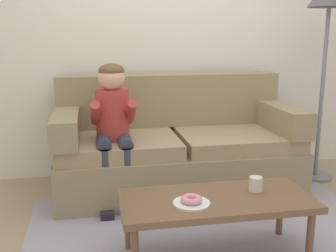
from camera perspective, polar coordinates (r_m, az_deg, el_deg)
ground at (r=2.89m, az=5.68°, el=-14.48°), size 10.00×10.00×0.00m
wall_back at (r=3.94m, az=0.24°, el=13.90°), size 8.00×0.10×2.80m
area_rug at (r=2.68m, az=7.25°, el=-16.73°), size 2.44×1.99×0.01m
couch at (r=3.52m, az=1.15°, el=-3.29°), size 2.01×0.90×0.97m
coffee_table at (r=2.45m, az=6.77°, el=-10.77°), size 1.13×0.50×0.39m
person_child at (r=3.17m, az=-7.66°, el=0.82°), size 0.34×0.58×1.10m
plate at (r=2.33m, az=3.29°, el=-10.75°), size 0.21×0.21×0.01m
donut at (r=2.32m, az=3.30°, el=-10.18°), size 0.16×0.16×0.04m
mug at (r=2.55m, az=12.15°, el=-7.94°), size 0.08×0.08×0.09m
toy_controller at (r=3.13m, az=13.46°, el=-12.04°), size 0.23×0.09×0.05m
floor_lamp at (r=3.90m, az=21.55°, el=14.80°), size 0.37×0.37×1.80m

